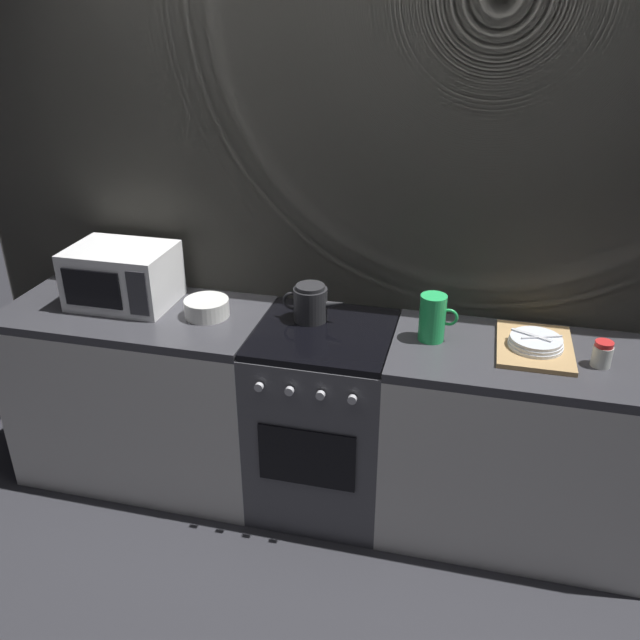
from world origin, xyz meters
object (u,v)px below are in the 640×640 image
(microwave, at_px, (123,276))
(kettle, at_px, (311,303))
(dish_pile, at_px, (535,344))
(stove_unit, at_px, (323,418))
(pitcher, at_px, (433,318))
(mixing_bowl, at_px, (207,308))
(spice_jar, at_px, (602,354))

(microwave, distance_m, kettle, 0.89)
(kettle, distance_m, dish_pile, 0.96)
(stove_unit, relative_size, pitcher, 4.50)
(microwave, bearing_deg, pitcher, -1.21)
(stove_unit, xyz_separation_m, pitcher, (0.46, 0.03, 0.55))
(stove_unit, relative_size, mixing_bowl, 4.50)
(dish_pile, bearing_deg, pitcher, -178.72)
(microwave, xyz_separation_m, pitcher, (1.43, -0.03, -0.03))
(microwave, bearing_deg, kettle, 1.88)
(kettle, xyz_separation_m, dish_pile, (0.96, -0.05, -0.06))
(stove_unit, xyz_separation_m, mixing_bowl, (-0.54, 0.02, 0.49))
(spice_jar, bearing_deg, mixing_bowl, 178.32)
(kettle, relative_size, mixing_bowl, 1.42)
(stove_unit, bearing_deg, kettle, 130.97)
(stove_unit, bearing_deg, mixing_bowl, 177.92)
(stove_unit, height_order, microwave, microwave)
(kettle, relative_size, spice_jar, 2.71)
(kettle, height_order, dish_pile, kettle)
(mixing_bowl, xyz_separation_m, dish_pile, (1.42, 0.02, -0.02))
(pitcher, bearing_deg, kettle, 173.68)
(spice_jar, bearing_deg, pitcher, 174.50)
(microwave, bearing_deg, dish_pile, -0.65)
(kettle, distance_m, mixing_bowl, 0.47)
(stove_unit, distance_m, mixing_bowl, 0.73)
(mixing_bowl, height_order, spice_jar, spice_jar)
(microwave, xyz_separation_m, dish_pile, (1.84, -0.02, -0.11))
(spice_jar, bearing_deg, kettle, 174.14)
(kettle, relative_size, pitcher, 1.42)
(dish_pile, xyz_separation_m, spice_jar, (0.24, -0.07, 0.03))
(pitcher, bearing_deg, mixing_bowl, -179.16)
(kettle, height_order, pitcher, pitcher)
(microwave, height_order, kettle, microwave)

